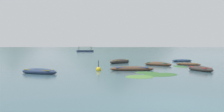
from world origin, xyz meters
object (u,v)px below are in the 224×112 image
rowboat_0 (158,64)px  rowboat_4 (132,69)px  ferry_0 (85,51)px  rowboat_1 (120,62)px  rowboat_2 (188,64)px  mooring_buoy (99,70)px  rowboat_5 (39,72)px  rowboat_3 (182,61)px  rowboat_6 (200,69)px

rowboat_0 → rowboat_4: bearing=-123.1°
rowboat_4 → ferry_0: size_ratio=0.56×
rowboat_0 → rowboat_1: (-4.38, 4.61, 0.04)m
rowboat_1 → rowboat_2: size_ratio=1.31×
rowboat_1 → mooring_buoy: size_ratio=3.36×
rowboat_0 → rowboat_5: 14.81m
rowboat_1 → rowboat_3: size_ratio=1.25×
rowboat_3 → rowboat_4: 16.56m
rowboat_5 → rowboat_1: bearing=59.0°
mooring_buoy → rowboat_4: bearing=2.4°
rowboat_3 → rowboat_4: (-9.36, -13.66, 0.02)m
rowboat_5 → rowboat_2: bearing=28.5°
mooring_buoy → rowboat_1: bearing=75.6°
rowboat_0 → rowboat_6: (2.70, -6.48, -0.00)m
rowboat_4 → rowboat_5: rowboat_5 is taller
rowboat_6 → rowboat_0: bearing=112.6°
rowboat_0 → mooring_buoy: bearing=-139.6°
rowboat_5 → rowboat_6: (14.89, 1.93, 0.00)m
rowboat_6 → mooring_buoy: (-9.81, 0.42, -0.07)m
ferry_0 → mooring_buoy: 84.18m
ferry_0 → mooring_buoy: (8.12, -83.79, -0.33)m
rowboat_1 → ferry_0: ferry_0 is taller
rowboat_0 → rowboat_5: size_ratio=0.93×
rowboat_0 → rowboat_3: rowboat_0 is taller
rowboat_3 → rowboat_4: rowboat_4 is taller
rowboat_1 → rowboat_3: bearing=17.6°
rowboat_0 → rowboat_6: same height
rowboat_4 → rowboat_5: 8.70m
mooring_buoy → rowboat_6: bearing=-2.4°
rowboat_2 → rowboat_3: rowboat_3 is taller
rowboat_1 → rowboat_5: bearing=-121.0°
rowboat_6 → ferry_0: ferry_0 is taller
rowboat_5 → ferry_0: 86.19m
rowboat_0 → mooring_buoy: 9.35m
rowboat_3 → rowboat_1: bearing=-162.4°
rowboat_3 → rowboat_5: 23.96m
rowboat_1 → rowboat_4: rowboat_1 is taller
rowboat_4 → mooring_buoy: 3.26m
rowboat_0 → rowboat_1: bearing=133.5°
rowboat_3 → rowboat_4: size_ratio=0.71×
rowboat_1 → rowboat_6: (7.08, -11.09, -0.04)m
rowboat_4 → ferry_0: bearing=97.7°
rowboat_1 → ferry_0: (-10.86, 73.11, 0.22)m
ferry_0 → rowboat_3: bearing=-73.5°
rowboat_3 → ferry_0: 72.99m
rowboat_0 → rowboat_2: 3.91m
rowboat_4 → mooring_buoy: mooring_buoy is taller
rowboat_2 → mooring_buoy: mooring_buoy is taller
ferry_0 → rowboat_5: bearing=-88.0°
rowboat_3 → rowboat_6: size_ratio=0.89×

